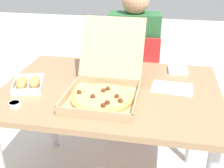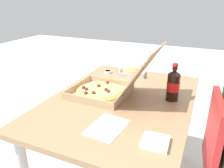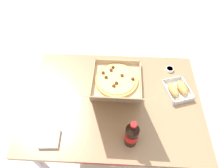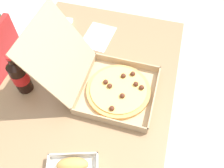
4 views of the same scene
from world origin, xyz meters
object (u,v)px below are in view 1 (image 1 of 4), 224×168
Objects in this scene: chair at (133,78)px; bread_side_box at (28,83)px; diner_person at (134,50)px; dipping_sauce_cup at (15,104)px; paper_menu at (172,88)px; cola_bottle at (102,52)px; pizza_box_open at (104,88)px; napkin_pile at (178,70)px.

chair reaches higher than bread_side_box.
diner_person is 20.54× the size of dipping_sauce_cup.
diner_person is 5.48× the size of paper_menu.
chair is at bearing 57.12° from bread_side_box.
cola_bottle is at bearing 48.89° from bread_side_box.
diner_person is 0.70m from paper_menu.
bread_side_box is 1.01× the size of cola_bottle.
chair is 14.82× the size of dipping_sauce_cup.
diner_person reaches higher than chair.
chair is 0.69m from paper_menu.
pizza_box_open reaches higher than chair.
paper_menu is at bearing -66.75° from diner_person.
paper_menu is at bearing -65.19° from chair.
chair is 0.21m from diner_person.
paper_menu is 0.79m from dipping_sauce_cup.
pizza_box_open reaches higher than dipping_sauce_cup.
diner_person is at bearing 127.22° from napkin_pile.
dipping_sauce_cup is (-0.29, -0.55, -0.08)m from cola_bottle.
bread_side_box reaches higher than napkin_pile.
cola_bottle is (0.31, 0.36, 0.07)m from bread_side_box.
diner_person is at bearing 86.22° from pizza_box_open.
diner_person reaches higher than cola_bottle.
diner_person reaches higher than pizza_box_open.
chair is at bearing 67.13° from cola_bottle.
diner_person is 0.52m from napkin_pile.
chair is 1.05m from dipping_sauce_cup.
cola_bottle is at bearing -178.55° from napkin_pile.
cola_bottle is 0.49m from paper_menu.
cola_bottle is (-0.15, -0.36, 0.32)m from chair.
diner_person is 5.08× the size of bread_side_box.
napkin_pile is at bearing 25.72° from bread_side_box.
pizza_box_open reaches higher than cola_bottle.
diner_person is 2.19× the size of pizza_box_open.
pizza_box_open reaches higher than napkin_pile.
napkin_pile is at bearing 36.98° from dipping_sauce_cup.
chair reaches higher than dipping_sauce_cup.
napkin_pile is 0.94m from dipping_sauce_cup.
dipping_sauce_cup is at bearing -143.02° from napkin_pile.
diner_person is at bearing 65.74° from dipping_sauce_cup.
diner_person reaches higher than dipping_sauce_cup.
cola_bottle is 0.63m from dipping_sauce_cup.
chair is 0.90m from bread_side_box.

